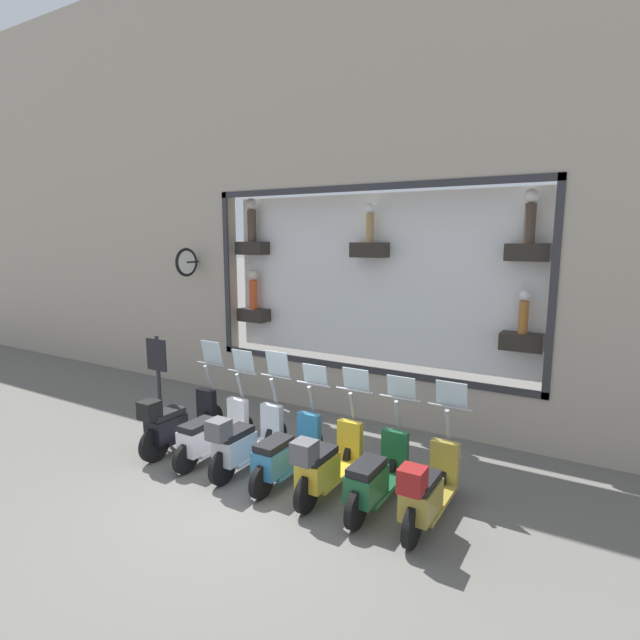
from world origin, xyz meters
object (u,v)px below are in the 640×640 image
(scooter_olive_0, at_px, (427,489))
(scooter_black_6, at_px, (177,422))
(scooter_white_5, at_px, (212,434))
(shop_sign_post, at_px, (159,383))
(scooter_silver_4, at_px, (244,441))
(scooter_green_1, at_px, (376,476))
(scooter_yellow_2, at_px, (326,463))
(scooter_teal_3, at_px, (285,453))

(scooter_olive_0, distance_m, scooter_black_6, 4.25)
(scooter_white_5, xyz_separation_m, shop_sign_post, (0.16, 1.33, 0.58))
(scooter_olive_0, xyz_separation_m, scooter_silver_4, (0.00, 2.83, 0.00))
(scooter_silver_4, bearing_deg, scooter_white_5, 85.49)
(scooter_green_1, xyz_separation_m, shop_sign_post, (0.15, 4.16, 0.57))
(scooter_olive_0, height_order, scooter_yellow_2, scooter_olive_0)
(scooter_olive_0, height_order, shop_sign_post, shop_sign_post)
(scooter_white_5, bearing_deg, scooter_teal_3, -90.03)
(scooter_green_1, height_order, scooter_teal_3, scooter_green_1)
(scooter_olive_0, bearing_deg, scooter_green_1, 85.09)
(scooter_silver_4, bearing_deg, scooter_olive_0, -90.06)
(scooter_olive_0, bearing_deg, shop_sign_post, 87.48)
(scooter_white_5, bearing_deg, scooter_yellow_2, -91.58)
(shop_sign_post, bearing_deg, scooter_teal_3, -93.25)
(scooter_olive_0, height_order, scooter_black_6, scooter_black_6)
(scooter_olive_0, distance_m, shop_sign_post, 4.91)
(scooter_teal_3, distance_m, scooter_silver_4, 0.71)
(scooter_teal_3, xyz_separation_m, scooter_black_6, (-0.05, 2.12, 0.07))
(scooter_green_1, height_order, scooter_white_5, scooter_white_5)
(scooter_olive_0, xyz_separation_m, scooter_white_5, (0.06, 3.54, -0.05))
(scooter_black_6, relative_size, shop_sign_post, 0.99)
(scooter_yellow_2, relative_size, shop_sign_post, 0.98)
(scooter_green_1, distance_m, scooter_teal_3, 1.42)
(scooter_black_6, bearing_deg, scooter_olive_0, -90.14)
(scooter_teal_3, xyz_separation_m, scooter_silver_4, (-0.06, 0.71, 0.06))
(scooter_yellow_2, xyz_separation_m, scooter_white_5, (0.06, 2.12, -0.05))
(scooter_yellow_2, xyz_separation_m, scooter_silver_4, (0.00, 1.42, 0.00))
(scooter_yellow_2, bearing_deg, scooter_white_5, 88.42)
(scooter_olive_0, xyz_separation_m, shop_sign_post, (0.21, 4.87, 0.52))
(scooter_white_5, xyz_separation_m, scooter_black_6, (-0.05, 0.71, 0.07))
(scooter_black_6, bearing_deg, scooter_white_5, -86.11)
(scooter_yellow_2, height_order, scooter_teal_3, scooter_yellow_2)
(scooter_silver_4, relative_size, scooter_white_5, 1.01)
(scooter_olive_0, relative_size, scooter_teal_3, 1.00)
(scooter_olive_0, distance_m, scooter_yellow_2, 1.42)
(scooter_olive_0, relative_size, scooter_black_6, 0.99)
(scooter_white_5, relative_size, shop_sign_post, 0.98)
(scooter_teal_3, height_order, scooter_black_6, scooter_black_6)
(scooter_olive_0, relative_size, shop_sign_post, 0.98)
(scooter_silver_4, distance_m, scooter_white_5, 0.71)
(scooter_teal_3, bearing_deg, scooter_olive_0, -91.56)
(scooter_teal_3, height_order, shop_sign_post, shop_sign_post)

